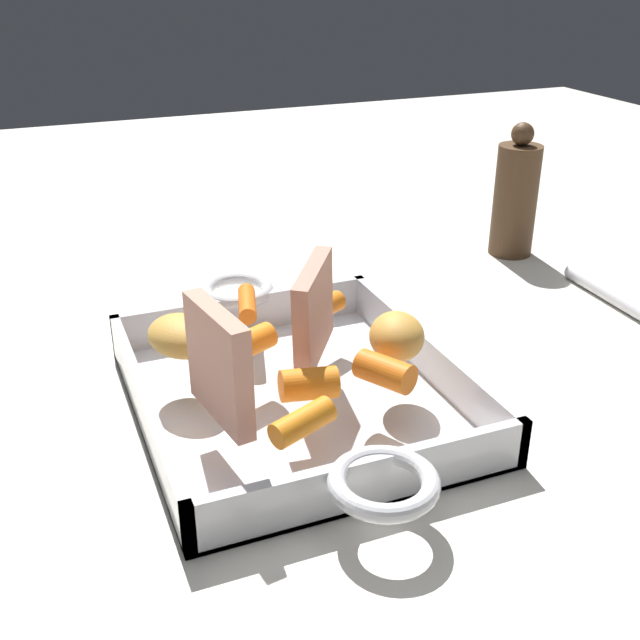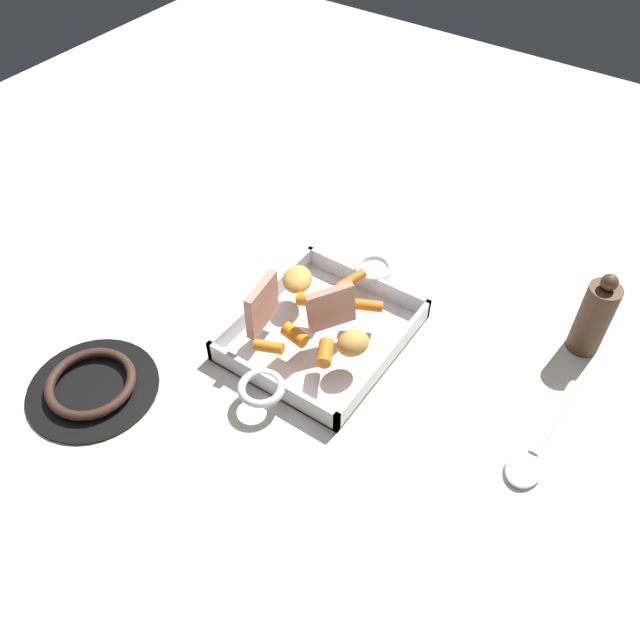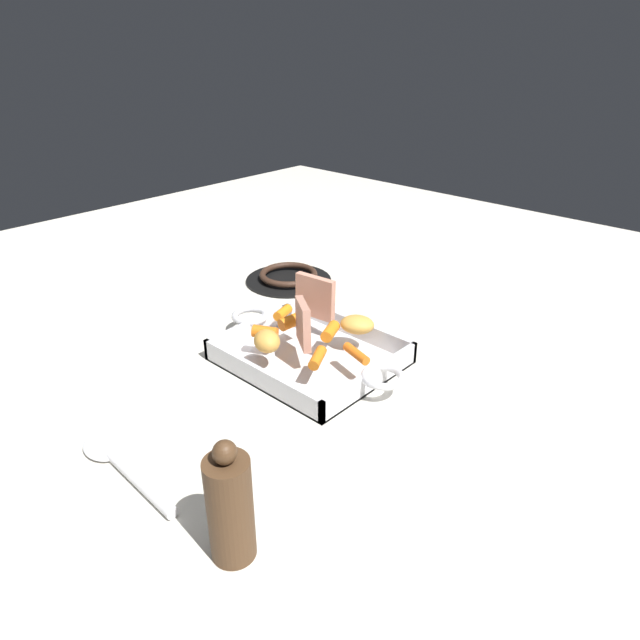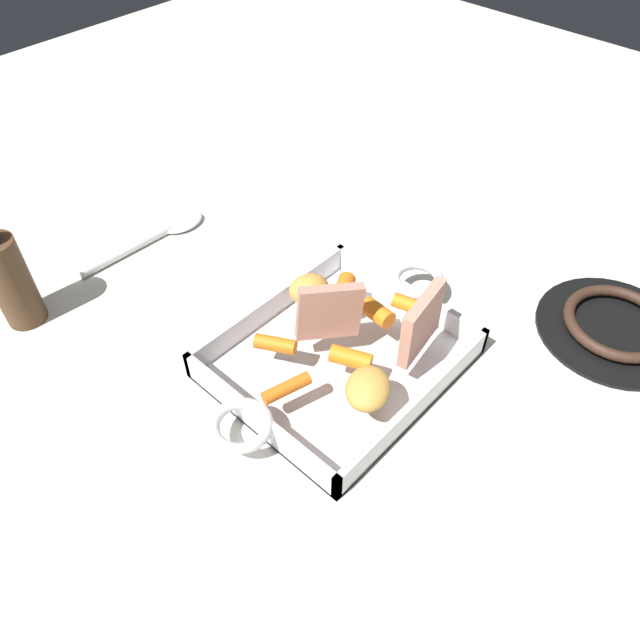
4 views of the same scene
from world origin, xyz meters
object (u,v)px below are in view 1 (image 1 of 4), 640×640
baby_carrot_center_right (320,308)px  baby_carrot_northwest (385,371)px  baby_carrot_short (246,344)px  baby_carrot_southeast (303,422)px  roasting_dish (295,390)px  roast_slice_outer (219,364)px  potato_corner (182,336)px  potato_halved (397,336)px  baby_carrot_center_left (247,303)px  baby_carrot_northeast (309,384)px  roast_slice_thick (313,311)px  pepper_mill (515,198)px

baby_carrot_center_right → baby_carrot_northwest: 0.12m
baby_carrot_northwest → baby_carrot_short: bearing=45.3°
baby_carrot_southeast → baby_carrot_northwest: bearing=-64.9°
roasting_dish → roast_slice_outer: 0.12m
potato_corner → potato_halved: 0.17m
baby_carrot_northwest → baby_carrot_center_left: bearing=19.3°
baby_carrot_center_right → baby_carrot_northwest: (-0.12, -0.00, 0.00)m
baby_carrot_northeast → baby_carrot_southeast: size_ratio=0.89×
baby_carrot_center_right → baby_carrot_northeast: size_ratio=1.22×
baby_carrot_center_right → roast_slice_thick: bearing=153.2°
baby_carrot_short → potato_corner: bearing=62.1°
baby_carrot_center_right → pepper_mill: (0.16, -0.31, 0.02)m
baby_carrot_center_right → roasting_dish: bearing=142.9°
roast_slice_outer → baby_carrot_northeast: 0.07m
baby_carrot_short → potato_halved: size_ratio=0.93×
roast_slice_outer → baby_carrot_northwest: (-0.01, -0.12, -0.03)m
roast_slice_outer → baby_carrot_short: roast_slice_outer is taller
potato_halved → pepper_mill: bearing=-48.5°
baby_carrot_southeast → potato_halved: size_ratio=0.88×
roasting_dish → potato_halved: size_ratio=7.47×
roast_slice_thick → pepper_mill: 0.41m
baby_carrot_center_left → potato_halved: bearing=-146.2°
roast_slice_outer → potato_corner: size_ratio=1.32×
roasting_dish → baby_carrot_northwest: size_ratio=8.92×
baby_carrot_southeast → potato_halved: (0.07, -0.11, 0.01)m
baby_carrot_center_right → potato_halved: (-0.09, -0.03, 0.01)m
roast_slice_thick → baby_carrot_center_left: (0.10, 0.02, -0.03)m
baby_carrot_northwest → potato_corner: size_ratio=0.71×
baby_carrot_center_right → baby_carrot_southeast: bearing=154.3°
baby_carrot_northwest → baby_carrot_southeast: 0.09m
baby_carrot_center_right → baby_carrot_center_left: 0.07m
baby_carrot_short → potato_halved: (-0.05, -0.11, 0.01)m
pepper_mill → roast_slice_thick: bearing=122.9°
baby_carrot_center_right → roast_slice_outer: bearing=134.3°
baby_carrot_short → roast_slice_outer: bearing=151.3°
pepper_mill → baby_carrot_short: bearing=117.7°
baby_carrot_northwest → baby_carrot_southeast: (-0.04, 0.08, -0.00)m
baby_carrot_southeast → baby_carrot_center_left: 0.20m
baby_carrot_southeast → potato_corner: bearing=18.7°
potato_corner → baby_carrot_center_left: bearing=-51.6°
roast_slice_thick → baby_carrot_northeast: size_ratio=1.88×
baby_carrot_southeast → baby_carrot_short: bearing=1.3°
potato_corner → baby_carrot_northeast: bearing=-146.0°
baby_carrot_center_left → roast_slice_outer: bearing=156.8°
baby_carrot_center_right → baby_carrot_center_left: size_ratio=0.87×
baby_carrot_northeast → potato_corner: potato_corner is taller
baby_carrot_northeast → roast_slice_outer: bearing=88.1°
roast_slice_outer → baby_carrot_northwest: bearing=-92.7°
baby_carrot_northwest → potato_halved: (0.04, -0.03, 0.01)m
baby_carrot_center_right → potato_halved: potato_halved is taller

